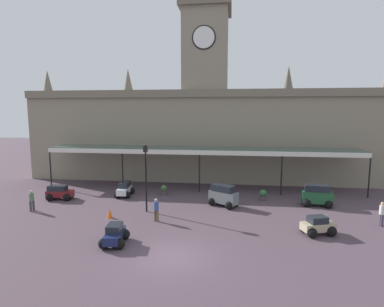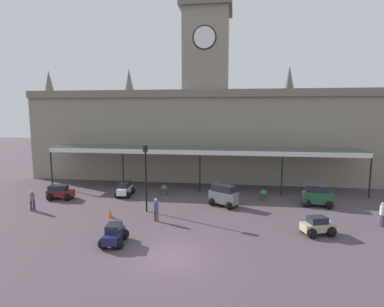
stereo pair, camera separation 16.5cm
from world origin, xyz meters
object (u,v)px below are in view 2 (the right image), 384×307
(car_grey_van, at_px, (223,196))
(car_white_estate, at_px, (125,190))
(pedestrian_near_entrance, at_px, (32,199))
(car_green_van, at_px, (317,197))
(traffic_cone, at_px, (110,213))
(pedestrian_beside_cars, at_px, (156,209))
(pedestrian_crossing_forecourt, at_px, (382,213))
(car_navy_sedan, at_px, (114,236))
(car_maroon_estate, at_px, (60,193))
(car_beige_sedan, at_px, (318,227))
(planter_forecourt_centre, at_px, (263,195))
(victorian_lamppost, at_px, (146,171))
(planter_by_canopy, at_px, (164,190))

(car_grey_van, relative_size, car_white_estate, 1.12)
(pedestrian_near_entrance, bearing_deg, car_green_van, 10.75)
(pedestrian_near_entrance, distance_m, traffic_cone, 6.70)
(car_green_van, distance_m, pedestrian_beside_cars, 13.35)
(pedestrian_crossing_forecourt, relative_size, pedestrian_near_entrance, 1.00)
(car_navy_sedan, bearing_deg, pedestrian_beside_cars, 69.42)
(car_grey_van, height_order, car_white_estate, car_grey_van)
(car_maroon_estate, distance_m, car_green_van, 22.13)
(car_beige_sedan, distance_m, planter_forecourt_centre, 7.83)
(pedestrian_crossing_forecourt, height_order, victorian_lamppost, victorian_lamppost)
(car_beige_sedan, xyz_separation_m, car_grey_van, (-6.11, 5.25, 0.30))
(car_navy_sedan, distance_m, traffic_cone, 4.79)
(planter_forecourt_centre, bearing_deg, planter_by_canopy, 176.44)
(car_grey_van, xyz_separation_m, victorian_lamppost, (-5.89, -2.25, 2.45))
(car_green_van, xyz_separation_m, victorian_lamppost, (-13.54, -3.26, 2.45))
(car_beige_sedan, distance_m, pedestrian_crossing_forecourt, 5.15)
(car_green_van, xyz_separation_m, pedestrian_crossing_forecourt, (3.15, -4.17, 0.10))
(planter_forecourt_centre, bearing_deg, pedestrian_near_entrance, -163.62)
(car_beige_sedan, relative_size, car_white_estate, 0.96)
(car_white_estate, xyz_separation_m, pedestrian_beside_cars, (4.55, -6.21, 0.34))
(car_beige_sedan, bearing_deg, car_green_van, 76.16)
(car_beige_sedan, xyz_separation_m, traffic_cone, (-14.30, 1.26, -0.15))
(car_navy_sedan, distance_m, pedestrian_beside_cars, 4.32)
(pedestrian_beside_cars, bearing_deg, pedestrian_near_entrance, 174.36)
(car_beige_sedan, height_order, pedestrian_beside_cars, pedestrian_beside_cars)
(pedestrian_beside_cars, bearing_deg, car_navy_sedan, -110.58)
(car_navy_sedan, height_order, planter_forecourt_centre, car_navy_sedan)
(car_maroon_estate, xyz_separation_m, car_white_estate, (5.29, 1.89, 0.00))
(car_white_estate, bearing_deg, car_maroon_estate, -160.37)
(car_grey_van, relative_size, pedestrian_near_entrance, 1.55)
(car_navy_sedan, height_order, traffic_cone, car_navy_sedan)
(car_maroon_estate, bearing_deg, planter_by_canopy, 16.38)
(car_maroon_estate, height_order, car_white_estate, same)
(pedestrian_beside_cars, relative_size, planter_forecourt_centre, 1.74)
(victorian_lamppost, height_order, traffic_cone, victorian_lamppost)
(pedestrian_beside_cars, relative_size, traffic_cone, 2.34)
(pedestrian_beside_cars, xyz_separation_m, planter_forecourt_centre, (8.00, 6.37, -0.42))
(car_grey_van, xyz_separation_m, car_white_estate, (-9.16, 1.94, -0.24))
(car_maroon_estate, relative_size, traffic_cone, 3.28)
(car_maroon_estate, distance_m, car_white_estate, 5.62)
(planter_by_canopy, bearing_deg, car_maroon_estate, -163.62)
(car_navy_sedan, relative_size, planter_by_canopy, 2.23)
(car_white_estate, bearing_deg, car_navy_sedan, -73.46)
(car_white_estate, bearing_deg, traffic_cone, -80.67)
(car_green_van, distance_m, planter_by_canopy, 13.37)
(car_beige_sedan, height_order, planter_forecourt_centre, car_beige_sedan)
(car_white_estate, relative_size, planter_forecourt_centre, 2.40)
(car_navy_sedan, distance_m, victorian_lamppost, 6.65)
(car_beige_sedan, relative_size, victorian_lamppost, 0.42)
(victorian_lamppost, relative_size, planter_forecourt_centre, 5.50)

